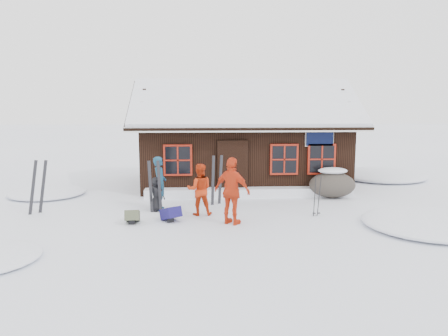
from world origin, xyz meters
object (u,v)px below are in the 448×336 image
(skier_teal, at_px, (160,183))
(skier_orange_left, at_px, (199,189))
(ski_pair_left, at_px, (38,187))
(skier_orange_right, at_px, (232,191))
(skier_crouched, at_px, (157,194))
(backpack_olive, at_px, (132,218))
(ski_poles, at_px, (317,196))
(backpack_blue, at_px, (171,216))
(boulder, at_px, (332,184))

(skier_teal, distance_m, skier_orange_left, 1.47)
(ski_pair_left, bearing_deg, skier_orange_right, -32.85)
(skier_orange_right, bearing_deg, skier_crouched, -1.55)
(skier_teal, relative_size, skier_orange_left, 1.09)
(skier_crouched, distance_m, ski_pair_left, 3.64)
(backpack_olive, bearing_deg, skier_crouched, 64.67)
(skier_orange_left, relative_size, ski_pair_left, 0.92)
(skier_orange_left, height_order, ski_pair_left, ski_pair_left)
(skier_orange_right, distance_m, ski_poles, 2.78)
(skier_orange_right, bearing_deg, ski_poles, -128.38)
(skier_crouched, xyz_separation_m, backpack_blue, (0.52, -1.24, -0.39))
(skier_orange_left, xyz_separation_m, boulder, (4.82, 2.25, -0.29))
(skier_orange_left, relative_size, backpack_blue, 2.77)
(backpack_blue, bearing_deg, backpack_olive, 155.89)
(backpack_blue, xyz_separation_m, backpack_olive, (-1.08, -0.17, -0.01))
(skier_orange_right, relative_size, ski_poles, 1.49)
(boulder, distance_m, ski_pair_left, 9.97)
(skier_teal, height_order, ski_poles, skier_teal)
(skier_orange_left, distance_m, ski_poles, 3.57)
(ski_poles, distance_m, backpack_blue, 4.43)
(ski_pair_left, distance_m, backpack_blue, 4.36)
(ski_poles, xyz_separation_m, backpack_olive, (-5.47, -0.52, -0.46))
(skier_crouched, bearing_deg, backpack_blue, -108.17)
(skier_crouched, height_order, backpack_blue, skier_crouched)
(ski_poles, height_order, backpack_blue, ski_poles)
(ski_poles, bearing_deg, ski_pair_left, 174.72)
(skier_crouched, bearing_deg, skier_orange_left, -63.60)
(skier_orange_right, xyz_separation_m, backpack_olive, (-2.83, 0.27, -0.81))
(backpack_olive, bearing_deg, ski_poles, 1.90)
(skier_teal, xyz_separation_m, boulder, (6.08, 1.51, -0.36))
(backpack_blue, height_order, backpack_olive, backpack_blue)
(skier_crouched, bearing_deg, backpack_olive, -152.59)
(skier_crouched, distance_m, backpack_blue, 1.40)
(ski_pair_left, bearing_deg, backpack_olive, -41.02)
(skier_crouched, distance_m, ski_poles, 4.99)
(boulder, relative_size, backpack_olive, 3.18)
(ski_pair_left, xyz_separation_m, backpack_olive, (3.07, -1.31, -0.67))
(backpack_blue, bearing_deg, skier_crouched, 79.76)
(skier_teal, distance_m, skier_crouched, 0.37)
(boulder, height_order, backpack_olive, boulder)
(skier_teal, bearing_deg, backpack_olive, 152.91)
(skier_teal, relative_size, skier_orange_right, 0.90)
(boulder, bearing_deg, backpack_olive, -155.33)
(boulder, bearing_deg, skier_orange_left, -154.92)
(skier_crouched, bearing_deg, skier_teal, 22.83)
(ski_pair_left, bearing_deg, skier_crouched, -16.36)
(boulder, height_order, ski_poles, ski_poles)
(skier_orange_left, height_order, skier_orange_right, skier_orange_right)
(boulder, relative_size, backpack_blue, 2.94)
(skier_orange_left, xyz_separation_m, ski_pair_left, (-4.99, 0.47, 0.02))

